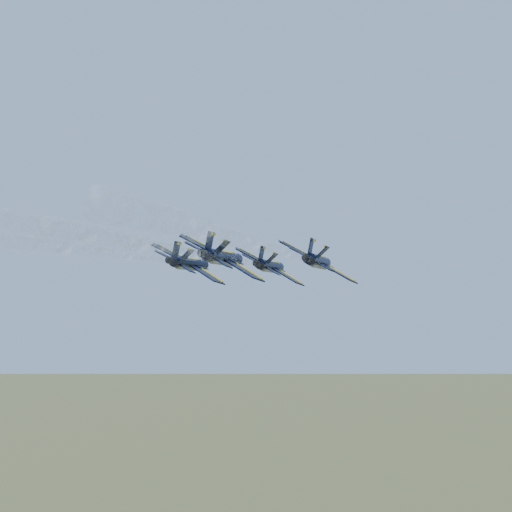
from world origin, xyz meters
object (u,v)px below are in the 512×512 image
(jet_lead, at_px, (271,266))
(jet_left, at_px, (190,263))
(jet_slot, at_px, (224,257))
(jet_right, at_px, (318,261))

(jet_lead, distance_m, jet_left, 14.03)
(jet_left, height_order, jet_slot, same)
(jet_left, bearing_deg, jet_slot, -53.85)
(jet_lead, relative_size, jet_right, 1.00)
(jet_left, height_order, jet_right, same)
(jet_right, bearing_deg, jet_lead, 130.66)
(jet_lead, xyz_separation_m, jet_left, (-9.25, -10.55, 0.00))
(jet_right, xyz_separation_m, jet_slot, (-9.82, -11.65, 0.00))
(jet_slot, bearing_deg, jet_lead, 87.88)
(jet_slot, bearing_deg, jet_left, 126.15)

